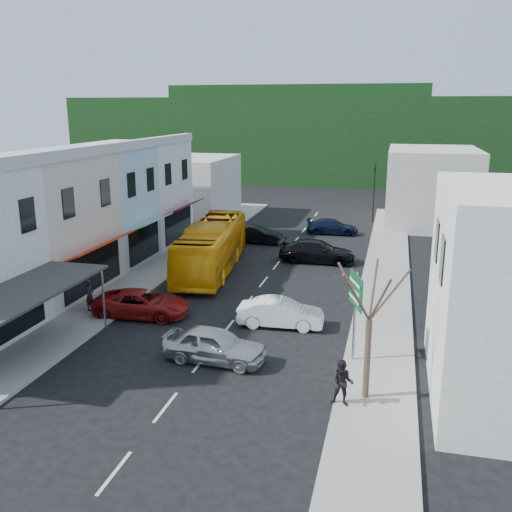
# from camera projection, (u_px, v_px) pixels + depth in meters

# --- Properties ---
(ground) EXTENTS (120.00, 120.00, 0.00)m
(ground) POSITION_uv_depth(u_px,v_px,m) (227.00, 328.00, 28.51)
(ground) COLOR black
(ground) RESTS_ON ground
(sidewalk_left) EXTENTS (3.00, 52.00, 0.15)m
(sidewalk_left) POSITION_uv_depth(u_px,v_px,m) (165.00, 265.00, 39.61)
(sidewalk_left) COLOR gray
(sidewalk_left) RESTS_ON ground
(sidewalk_right) EXTENTS (3.00, 52.00, 0.15)m
(sidewalk_right) POSITION_uv_depth(u_px,v_px,m) (386.00, 280.00, 36.15)
(sidewalk_right) COLOR gray
(sidewalk_right) RESTS_ON ground
(shopfront_row) EXTENTS (8.25, 30.00, 8.00)m
(shopfront_row) POSITION_uv_depth(u_px,v_px,m) (55.00, 220.00, 35.07)
(shopfront_row) COLOR beige
(shopfront_row) RESTS_ON ground
(distant_block_left) EXTENTS (8.00, 10.00, 6.00)m
(distant_block_left) POSITION_uv_depth(u_px,v_px,m) (188.00, 188.00, 55.87)
(distant_block_left) COLOR #B7B2A8
(distant_block_left) RESTS_ON ground
(distant_block_right) EXTENTS (8.00, 12.00, 7.00)m
(distant_block_right) POSITION_uv_depth(u_px,v_px,m) (431.00, 186.00, 53.26)
(distant_block_right) COLOR #B7B2A8
(distant_block_right) RESTS_ON ground
(hillside) EXTENTS (80.00, 26.00, 14.00)m
(hillside) POSITION_uv_depth(u_px,v_px,m) (338.00, 133.00, 88.27)
(hillside) COLOR black
(hillside) RESTS_ON ground
(bus) EXTENTS (3.79, 11.81, 3.10)m
(bus) POSITION_uv_depth(u_px,v_px,m) (212.00, 248.00, 38.06)
(bus) COLOR #FBA90D
(bus) RESTS_ON ground
(car_silver) EXTENTS (4.54, 2.17, 1.40)m
(car_silver) POSITION_uv_depth(u_px,v_px,m) (214.00, 346.00, 24.61)
(car_silver) COLOR #B8B9BE
(car_silver) RESTS_ON ground
(car_white) EXTENTS (4.49, 2.04, 1.40)m
(car_white) POSITION_uv_depth(u_px,v_px,m) (281.00, 313.00, 28.56)
(car_white) COLOR white
(car_white) RESTS_ON ground
(car_red) EXTENTS (4.73, 2.23, 1.40)m
(car_red) POSITION_uv_depth(u_px,v_px,m) (142.00, 303.00, 29.97)
(car_red) COLOR maroon
(car_red) RESTS_ON ground
(car_black_near) EXTENTS (4.52, 1.88, 1.40)m
(car_black_near) POSITION_uv_depth(u_px,v_px,m) (317.00, 253.00, 40.43)
(car_black_near) COLOR black
(car_black_near) RESTS_ON ground
(car_black_far) EXTENTS (4.47, 1.97, 1.40)m
(car_black_far) POSITION_uv_depth(u_px,v_px,m) (256.00, 235.00, 46.09)
(car_black_far) COLOR black
(car_black_far) RESTS_ON ground
(car_navy_far) EXTENTS (4.58, 2.04, 1.40)m
(car_navy_far) POSITION_uv_depth(u_px,v_px,m) (332.00, 226.00, 49.34)
(car_navy_far) COLOR black
(car_navy_far) RESTS_ON ground
(pedestrian_left) EXTENTS (0.46, 0.64, 1.70)m
(pedestrian_left) POSITION_uv_depth(u_px,v_px,m) (90.00, 295.00, 30.40)
(pedestrian_left) COLOR black
(pedestrian_left) RESTS_ON sidewalk_left
(pedestrian_right) EXTENTS (0.73, 0.49, 1.70)m
(pedestrian_right) POSITION_uv_depth(u_px,v_px,m) (342.00, 384.00, 20.66)
(pedestrian_right) COLOR black
(pedestrian_right) RESTS_ON sidewalk_right
(direction_sign) EXTENTS (1.36, 1.96, 4.07)m
(direction_sign) POSITION_uv_depth(u_px,v_px,m) (355.00, 318.00, 24.17)
(direction_sign) COLOR #085223
(direction_sign) RESTS_ON ground
(street_tree) EXTENTS (2.25, 2.25, 6.42)m
(street_tree) POSITION_uv_depth(u_px,v_px,m) (369.00, 320.00, 20.70)
(street_tree) COLOR #372920
(street_tree) RESTS_ON ground
(traffic_signal) EXTENTS (1.09, 1.37, 5.53)m
(traffic_signal) POSITION_uv_depth(u_px,v_px,m) (374.00, 193.00, 54.18)
(traffic_signal) COLOR black
(traffic_signal) RESTS_ON ground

